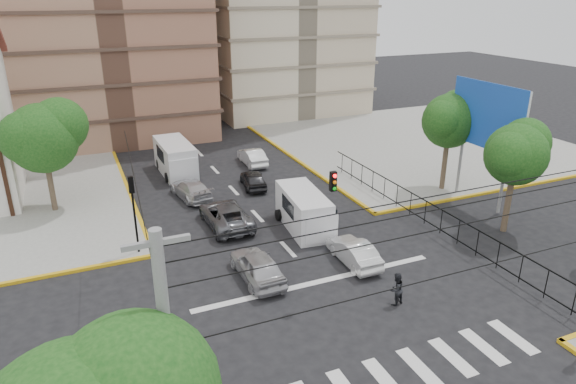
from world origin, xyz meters
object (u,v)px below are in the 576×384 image
van_right_lane (305,212)px  car_white_front_right (354,252)px  van_left_lane (176,160)px  pedestrian_crosswalk (396,289)px  car_silver_front_left (257,266)px  traffic_light_nw (133,202)px

van_right_lane → car_white_front_right: bearing=-76.7°
van_left_lane → pedestrian_crosswalk: van_left_lane is taller
car_white_front_right → pedestrian_crosswalk: size_ratio=2.47×
van_right_lane → car_silver_front_left: 6.30m
traffic_light_nw → van_left_lane: 13.28m
van_left_lane → car_silver_front_left: 17.36m
car_silver_front_left → traffic_light_nw: bearing=-45.9°
van_right_lane → car_silver_front_left: (-4.66, -4.22, -0.39)m
car_white_front_right → pedestrian_crosswalk: (-0.18, -4.15, 0.15)m
van_right_lane → van_left_lane: bearing=116.8°
traffic_light_nw → van_right_lane: (9.79, -0.86, -1.97)m
van_left_lane → car_silver_front_left: bearing=-90.4°
traffic_light_nw → van_left_lane: traffic_light_nw is taller
van_left_lane → van_right_lane: bearing=-70.7°
car_silver_front_left → pedestrian_crosswalk: 6.92m
traffic_light_nw → car_white_front_right: size_ratio=1.11×
van_right_lane → car_white_front_right: (0.63, -4.75, -0.49)m
van_right_lane → car_white_front_right: van_right_lane is taller
car_white_front_right → van_right_lane: bearing=-81.4°
van_left_lane → pedestrian_crosswalk: bearing=-77.7°
car_silver_front_left → car_white_front_right: (5.28, -0.53, -0.10)m
pedestrian_crosswalk → car_silver_front_left: bearing=-57.4°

